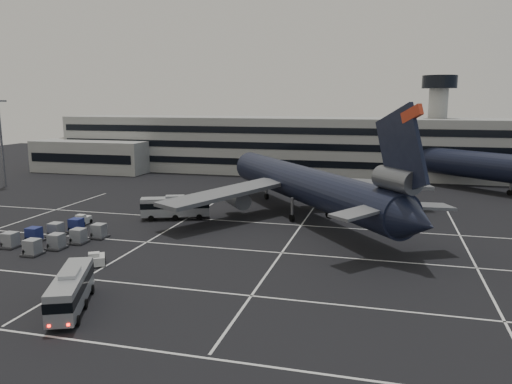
{
  "coord_description": "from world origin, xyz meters",
  "views": [
    {
      "loc": [
        23.83,
        -53.03,
        18.24
      ],
      "look_at": [
        5.48,
        16.46,
        5.0
      ],
      "focal_mm": 35.0,
      "sensor_mm": 36.0,
      "label": 1
    }
  ],
  "objects_px": {
    "tug_a": "(83,220)",
    "trijet_main": "(307,185)",
    "bus_near": "(71,289)",
    "bus_far": "(175,206)",
    "uld_cluster": "(56,236)"
  },
  "relations": [
    {
      "from": "tug_a",
      "to": "bus_near",
      "type": "bearing_deg",
      "value": -57.6
    },
    {
      "from": "trijet_main",
      "to": "bus_far",
      "type": "xyz_separation_m",
      "value": [
        -19.56,
        -6.07,
        -3.22
      ]
    },
    {
      "from": "bus_far",
      "to": "uld_cluster",
      "type": "bearing_deg",
      "value": 127.64
    },
    {
      "from": "trijet_main",
      "to": "bus_near",
      "type": "relative_size",
      "value": 4.86
    },
    {
      "from": "bus_near",
      "to": "bus_far",
      "type": "xyz_separation_m",
      "value": [
        -5.15,
        34.07,
        0.1
      ]
    },
    {
      "from": "bus_far",
      "to": "uld_cluster",
      "type": "relative_size",
      "value": 0.79
    },
    {
      "from": "bus_near",
      "to": "uld_cluster",
      "type": "distance_m",
      "value": 23.21
    },
    {
      "from": "bus_far",
      "to": "uld_cluster",
      "type": "distance_m",
      "value": 18.85
    },
    {
      "from": "bus_near",
      "to": "bus_far",
      "type": "bearing_deg",
      "value": 75.15
    },
    {
      "from": "bus_near",
      "to": "tug_a",
      "type": "bearing_deg",
      "value": 98.6
    },
    {
      "from": "bus_near",
      "to": "bus_far",
      "type": "relative_size",
      "value": 0.95
    },
    {
      "from": "bus_near",
      "to": "trijet_main",
      "type": "bearing_deg",
      "value": 46.8
    },
    {
      "from": "trijet_main",
      "to": "bus_near",
      "type": "distance_m",
      "value": 42.78
    },
    {
      "from": "trijet_main",
      "to": "bus_far",
      "type": "relative_size",
      "value": 4.61
    },
    {
      "from": "tug_a",
      "to": "trijet_main",
      "type": "bearing_deg",
      "value": 22.69
    }
  ]
}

